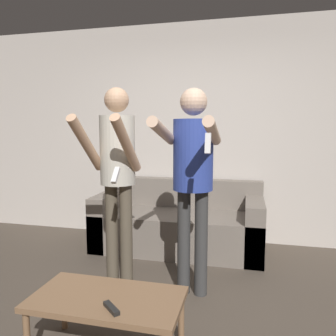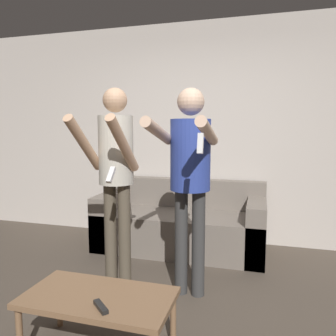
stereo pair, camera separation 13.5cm
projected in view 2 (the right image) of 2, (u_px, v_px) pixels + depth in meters
name	position (u px, v px, depth m)	size (l,w,h in m)	color
ground_plane	(150.00, 331.00, 2.29)	(14.00, 14.00, 0.00)	#4C4238
wall_back	(203.00, 133.00, 4.09)	(6.40, 0.06, 2.70)	beige
couch	(180.00, 225.00, 3.85)	(1.92, 0.81, 0.79)	slate
person_standing_left	(115.00, 166.00, 2.84)	(0.42, 0.67, 1.75)	brown
person_standing_right	(190.00, 167.00, 2.66)	(0.45, 0.76, 1.73)	#383838
coffee_table	(99.00, 302.00, 2.01)	(0.92, 0.48, 0.39)	#846042
remote_on_table	(101.00, 307.00, 1.85)	(0.14, 0.13, 0.02)	black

